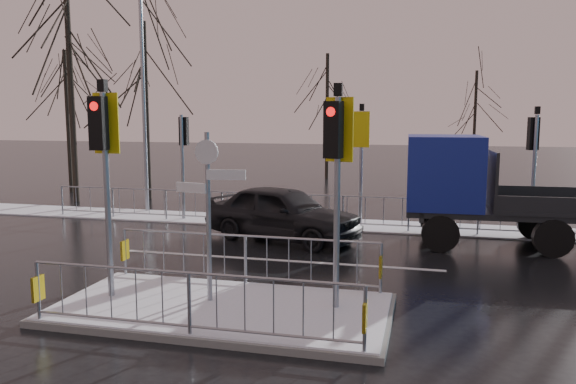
% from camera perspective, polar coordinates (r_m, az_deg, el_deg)
% --- Properties ---
extents(ground, '(120.00, 120.00, 0.00)m').
position_cam_1_polar(ground, '(10.35, -6.76, -12.09)').
color(ground, black).
rests_on(ground, ground).
extents(snow_verge, '(30.00, 2.00, 0.04)m').
position_cam_1_polar(snow_verge, '(18.37, 2.76, -3.19)').
color(snow_verge, white).
rests_on(snow_verge, ground).
extents(lane_markings, '(8.00, 11.38, 0.01)m').
position_cam_1_polar(lane_markings, '(10.06, -7.44, -12.68)').
color(lane_markings, silver).
rests_on(lane_markings, ground).
extents(traffic_island, '(6.00, 3.04, 4.15)m').
position_cam_1_polar(traffic_island, '(10.24, -6.83, -10.01)').
color(traffic_island, slate).
rests_on(traffic_island, ground).
extents(far_kerb_fixtures, '(18.00, 0.65, 3.83)m').
position_cam_1_polar(far_kerb_fixtures, '(17.66, 3.40, -0.35)').
color(far_kerb_fixtures, gray).
rests_on(far_kerb_fixtures, ground).
extents(car_far_lane, '(4.93, 3.22, 1.56)m').
position_cam_1_polar(car_far_lane, '(15.89, -0.55, -2.12)').
color(car_far_lane, black).
rests_on(car_far_lane, ground).
extents(flatbed_truck, '(6.48, 2.56, 2.97)m').
position_cam_1_polar(flatbed_truck, '(16.00, 18.76, 0.43)').
color(flatbed_truck, black).
rests_on(flatbed_truck, ground).
extents(tree_near_a, '(4.75, 4.75, 8.97)m').
position_cam_1_polar(tree_near_a, '(24.62, -21.36, 13.31)').
color(tree_near_a, black).
rests_on(tree_near_a, ground).
extents(tree_near_b, '(4.00, 4.00, 7.55)m').
position_cam_1_polar(tree_near_b, '(24.52, -14.30, 11.36)').
color(tree_near_b, black).
rests_on(tree_near_b, ground).
extents(tree_near_c, '(3.50, 3.50, 6.61)m').
position_cam_1_polar(tree_near_c, '(27.70, -21.60, 9.28)').
color(tree_near_c, black).
rests_on(tree_near_c, ground).
extents(tree_far_a, '(3.75, 3.75, 7.08)m').
position_cam_1_polar(tree_far_a, '(31.60, 4.01, 10.13)').
color(tree_far_a, black).
rests_on(tree_far_a, ground).
extents(tree_far_b, '(3.25, 3.25, 6.14)m').
position_cam_1_polar(tree_far_b, '(33.20, 18.51, 8.53)').
color(tree_far_b, black).
rests_on(tree_far_b, ground).
extents(street_lamp_left, '(1.25, 0.18, 8.20)m').
position_cam_1_polar(street_lamp_left, '(21.10, -14.33, 10.20)').
color(street_lamp_left, gray).
rests_on(street_lamp_left, ground).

